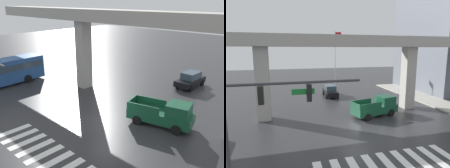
% 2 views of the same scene
% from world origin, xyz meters
% --- Properties ---
extents(ground_plane, '(120.00, 120.00, 0.00)m').
position_xyz_m(ground_plane, '(0.00, 0.00, 0.00)').
color(ground_plane, '#2D2D30').
extents(crosswalk_stripes, '(9.35, 2.80, 0.01)m').
position_xyz_m(crosswalk_stripes, '(-0.00, -5.70, 0.01)').
color(crosswalk_stripes, silver).
rests_on(crosswalk_stripes, ground).
extents(elevated_overpass, '(48.22, 2.45, 8.68)m').
position_xyz_m(elevated_overpass, '(0.00, 4.84, 7.42)').
color(elevated_overpass, '#ADA89E').
rests_on(elevated_overpass, ground).
extents(pickup_truck, '(5.41, 3.06, 2.08)m').
position_xyz_m(pickup_truck, '(3.40, 3.03, 0.99)').
color(pickup_truck, '#14472D').
rests_on(pickup_truck, ground).
extents(sedan_black, '(2.03, 4.33, 1.72)m').
position_xyz_m(sedan_black, '(0.46, 13.21, 0.85)').
color(sedan_black, black).
rests_on(sedan_black, ground).
extents(traffic_signal_mast, '(6.49, 0.32, 6.20)m').
position_xyz_m(traffic_signal_mast, '(-7.06, -6.50, 4.39)').
color(traffic_signal_mast, '#38383D').
rests_on(traffic_signal_mast, ground).
extents(flagpole, '(1.16, 0.12, 10.40)m').
position_xyz_m(flagpole, '(2.70, 18.59, 6.00)').
color(flagpole, silver).
rests_on(flagpole, ground).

